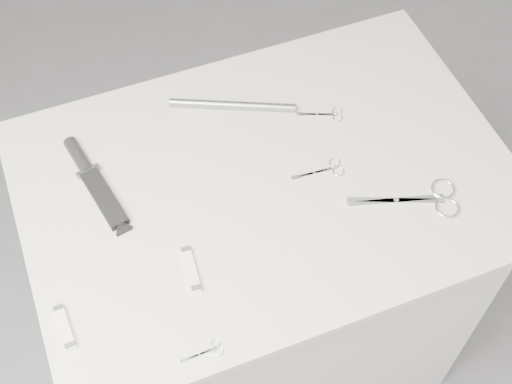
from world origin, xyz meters
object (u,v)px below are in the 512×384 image
object	(u,v)px
embroidery_scissors_b	(328,115)
tiny_scissors	(207,351)
large_shears	(428,199)
sheathed_knife	(92,178)
embroidery_scissors_a	(326,170)
pocket_knife_a	(191,269)
plinth	(265,284)
metal_rail	(232,105)
pocket_knife_b	(65,327)

from	to	relation	value
embroidery_scissors_b	tiny_scissors	size ratio (longest dim) A/B	1.31
large_shears	sheathed_knife	bearing A→B (deg)	173.87
embroidery_scissors_a	pocket_knife_a	world-z (taller)	pocket_knife_a
sheathed_knife	pocket_knife_a	world-z (taller)	sheathed_knife
large_shears	embroidery_scissors_a	xyz separation A→B (m)	(-0.16, 0.14, -0.00)
plinth	embroidery_scissors_a	bearing A→B (deg)	-11.89
large_shears	metal_rail	world-z (taller)	metal_rail
tiny_scissors	pocket_knife_a	xyz separation A→B (m)	(0.02, 0.16, 0.00)
tiny_scissors	pocket_knife_b	size ratio (longest dim) A/B	0.85
pocket_knife_a	plinth	bearing A→B (deg)	-50.41
embroidery_scissors_a	metal_rail	size ratio (longest dim) A/B	0.40
large_shears	pocket_knife_a	bearing A→B (deg)	-163.25
embroidery_scissors_a	tiny_scissors	xyz separation A→B (m)	(-0.36, -0.28, -0.00)
sheathed_knife	tiny_scissors	bearing A→B (deg)	-178.03
sheathed_knife	metal_rail	xyz separation A→B (m)	(0.33, 0.08, 0.00)
embroidery_scissors_b	pocket_knife_b	xyz separation A→B (m)	(-0.64, -0.28, 0.00)
plinth	large_shears	bearing A→B (deg)	-30.80
plinth	metal_rail	bearing A→B (deg)	90.40
plinth	pocket_knife_b	world-z (taller)	pocket_knife_b
embroidery_scissors_a	pocket_knife_b	world-z (taller)	pocket_knife_b
plinth	tiny_scissors	size ratio (longest dim) A/B	11.91
plinth	pocket_knife_b	xyz separation A→B (m)	(-0.46, -0.17, 0.48)
embroidery_scissors_a	metal_rail	world-z (taller)	metal_rail
large_shears	embroidery_scissors_a	bearing A→B (deg)	157.56
sheathed_knife	pocket_knife_b	world-z (taller)	sheathed_knife
metal_rail	embroidery_scissors_b	bearing A→B (deg)	-26.89
plinth	metal_rail	xyz separation A→B (m)	(-0.00, 0.20, 0.48)
pocket_knife_b	tiny_scissors	bearing A→B (deg)	-123.88
plinth	embroidery_scissors_a	size ratio (longest dim) A/B	8.11
embroidery_scissors_b	tiny_scissors	xyz separation A→B (m)	(-0.42, -0.42, -0.00)
sheathed_knife	pocket_knife_b	xyz separation A→B (m)	(-0.12, -0.30, -0.00)
embroidery_scissors_b	metal_rail	size ratio (longest dim) A/B	0.36
large_shears	embroidery_scissors_b	bearing A→B (deg)	127.90
tiny_scissors	metal_rail	bearing A→B (deg)	64.22
large_shears	tiny_scissors	bearing A→B (deg)	-145.49
tiny_scissors	pocket_knife_b	xyz separation A→B (m)	(-0.22, 0.13, 0.00)
pocket_knife_a	embroidery_scissors_a	bearing A→B (deg)	-64.87
embroidery_scissors_a	sheathed_knife	xyz separation A→B (m)	(-0.45, 0.15, 0.01)
tiny_scissors	sheathed_knife	world-z (taller)	sheathed_knife
plinth	embroidery_scissors_a	world-z (taller)	embroidery_scissors_a
embroidery_scissors_a	pocket_knife_a	bearing A→B (deg)	-155.65
sheathed_knife	metal_rail	world-z (taller)	sheathed_knife
pocket_knife_a	embroidery_scissors_b	bearing A→B (deg)	-52.05
plinth	pocket_knife_b	distance (m)	0.68
tiny_scissors	metal_rail	size ratio (longest dim) A/B	0.27
plinth	tiny_scissors	world-z (taller)	tiny_scissors
plinth	sheathed_knife	xyz separation A→B (m)	(-0.33, 0.12, 0.48)
pocket_knife_a	large_shears	bearing A→B (deg)	-87.14
pocket_knife_b	metal_rail	size ratio (longest dim) A/B	0.32
tiny_scissors	embroidery_scissors_a	bearing A→B (deg)	37.32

